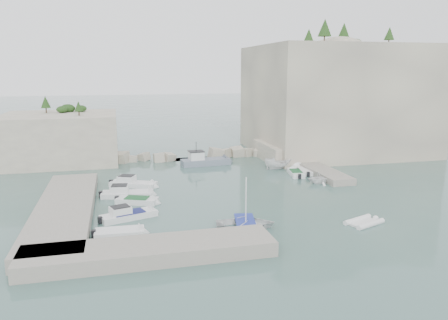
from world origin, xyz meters
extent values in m
plane|color=#456861|center=(0.00, 0.00, 0.00)|extent=(400.00, 400.00, 0.00)
cube|color=beige|center=(23.00, 23.00, 8.50)|extent=(26.00, 22.00, 17.00)
cube|color=beige|center=(13.00, 18.00, 1.25)|extent=(8.00, 10.00, 2.50)
cube|color=beige|center=(-20.00, 25.00, 3.50)|extent=(16.00, 14.00, 7.00)
cube|color=#9E9689|center=(-17.00, -1.00, 0.55)|extent=(5.00, 24.00, 1.10)
cube|color=#9E9689|center=(-10.00, -12.50, 0.55)|extent=(18.00, 4.00, 1.10)
cube|color=#9E9689|center=(13.50, 10.00, 0.40)|extent=(3.00, 16.00, 0.80)
cube|color=beige|center=(-1.00, 22.00, 0.70)|extent=(28.00, 3.00, 1.40)
imported|color=white|center=(-1.61, -8.28, 0.00)|extent=(5.64, 4.49, 1.05)
imported|color=white|center=(11.23, 4.00, 0.00)|extent=(3.12, 2.74, 1.57)
imported|color=white|center=(9.59, 12.64, 0.00)|extent=(5.00, 2.39, 1.86)
cylinder|color=white|center=(-1.61, -8.28, 2.62)|extent=(0.10, 0.10, 4.20)
cone|color=#1E4219|center=(18.00, 18.00, 19.27)|extent=(1.96, 1.96, 2.45)
cone|color=#1E4219|center=(26.00, 27.00, 19.60)|extent=(2.24, 2.24, 2.80)
cone|color=#1E4219|center=(30.00, 20.00, 18.82)|extent=(1.57, 1.57, 1.96)
cone|color=#1E4219|center=(21.00, 30.00, 19.08)|extent=(1.79, 1.79, 2.24)
cone|color=#1E4219|center=(-22.00, 27.00, 8.62)|extent=(1.40, 1.40, 1.75)
cone|color=#1E4219|center=(-17.00, 22.00, 8.30)|extent=(1.12, 1.12, 1.40)
camera|label=1|loc=(-11.90, -42.23, 13.33)|focal=35.00mm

